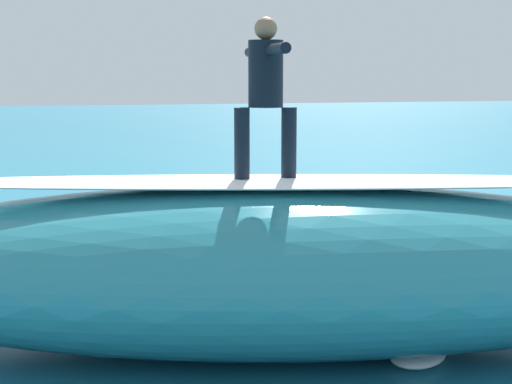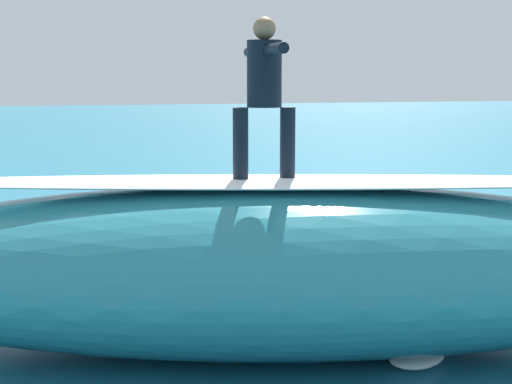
# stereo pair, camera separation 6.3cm
# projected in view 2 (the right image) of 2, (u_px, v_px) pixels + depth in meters

# --- Properties ---
(ground_plane) EXTENTS (120.00, 120.00, 0.00)m
(ground_plane) POSITION_uv_depth(u_px,v_px,m) (184.00, 295.00, 9.72)
(ground_plane) COLOR teal
(wave_crest) EXTENTS (9.55, 4.96, 1.67)m
(wave_crest) POSITION_uv_depth(u_px,v_px,m) (274.00, 268.00, 7.76)
(wave_crest) COLOR teal
(wave_crest) RESTS_ON ground_plane
(wave_foam_lip) EXTENTS (7.77, 2.82, 0.08)m
(wave_foam_lip) POSITION_uv_depth(u_px,v_px,m) (275.00, 182.00, 7.63)
(wave_foam_lip) COLOR white
(wave_foam_lip) RESTS_ON wave_crest
(surfboard_riding) EXTENTS (1.91, 0.56, 0.06)m
(surfboard_riding) POSITION_uv_depth(u_px,v_px,m) (264.00, 183.00, 7.63)
(surfboard_riding) COLOR #E0563D
(surfboard_riding) RESTS_ON wave_crest
(surfer_riding) EXTENTS (0.63, 1.49, 1.57)m
(surfer_riding) POSITION_uv_depth(u_px,v_px,m) (264.00, 86.00, 7.48)
(surfer_riding) COLOR black
(surfer_riding) RESTS_ON surfboard_riding
(surfboard_paddling) EXTENTS (1.29, 2.29, 0.08)m
(surfboard_paddling) POSITION_uv_depth(u_px,v_px,m) (251.00, 253.00, 11.87)
(surfboard_paddling) COLOR silver
(surfboard_paddling) RESTS_ON ground_plane
(surfer_paddling) EXTENTS (0.76, 1.56, 0.29)m
(surfer_paddling) POSITION_uv_depth(u_px,v_px,m) (252.00, 241.00, 11.96)
(surfer_paddling) COLOR black
(surfer_paddling) RESTS_ON surfboard_paddling
(foam_patch_near) EXTENTS (0.89, 0.89, 0.14)m
(foam_patch_near) POSITION_uv_depth(u_px,v_px,m) (417.00, 355.00, 7.47)
(foam_patch_near) COLOR white
(foam_patch_near) RESTS_ON ground_plane
(foam_patch_mid) EXTENTS (0.74, 0.73, 0.17)m
(foam_patch_mid) POSITION_uv_depth(u_px,v_px,m) (220.00, 240.00, 12.55)
(foam_patch_mid) COLOR white
(foam_patch_mid) RESTS_ON ground_plane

